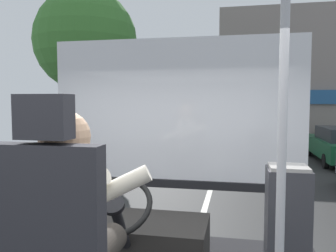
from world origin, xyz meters
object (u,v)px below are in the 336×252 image
parked_car_blue (311,129)px  parked_car_white (285,124)px  bus_driver (72,216)px  handrail_pole (282,140)px  fare_box (286,246)px  steering_console (137,243)px

parked_car_blue → parked_car_white: size_ratio=1.13×
bus_driver → handrail_pole: 1.06m
fare_box → parked_car_blue: fare_box is taller
bus_driver → fare_box: size_ratio=0.82×
parked_car_blue → handrail_pole: bearing=-102.0°
parked_car_white → steering_console: bearing=-100.6°
bus_driver → steering_console: 1.19m
steering_console → handrail_pole: handrail_pole is taller
fare_box → parked_car_white: size_ratio=0.24×
bus_driver → parked_car_blue: bearing=75.0°
bus_driver → parked_car_white: 22.26m
handrail_pole → bus_driver: bearing=-164.9°
parked_car_white → handrail_pole: bearing=-97.8°
steering_console → fare_box: size_ratio=1.15×
handrail_pole → parked_car_white: size_ratio=0.58×
steering_console → parked_car_blue: size_ratio=0.25×
bus_driver → fare_box: bus_driver is taller
steering_console → handrail_pole: 1.55m
parked_car_white → parked_car_blue: bearing=-83.3°
fare_box → parked_car_white: 21.49m
parked_car_blue → parked_car_white: parked_car_blue is taller
steering_console → parked_car_blue: (4.50, 15.82, -0.30)m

